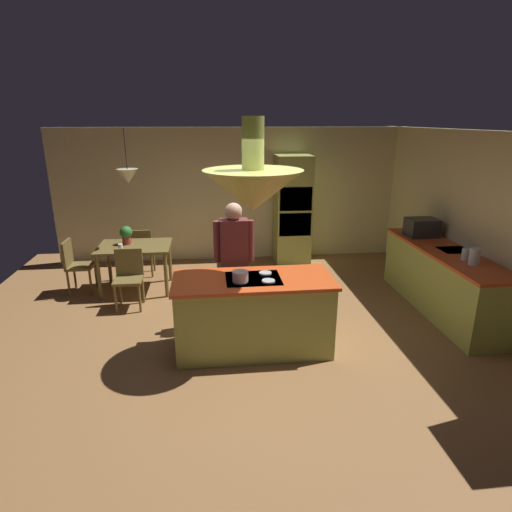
# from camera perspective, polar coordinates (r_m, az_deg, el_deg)

# --- Properties ---
(ground) EXTENTS (8.16, 8.16, 0.00)m
(ground) POSITION_cam_1_polar(r_m,az_deg,el_deg) (5.51, -0.58, -11.28)
(ground) COLOR olive
(wall_back) EXTENTS (6.80, 0.10, 2.55)m
(wall_back) POSITION_cam_1_polar(r_m,az_deg,el_deg) (8.36, -3.05, 8.23)
(wall_back) COLOR beige
(wall_back) RESTS_ON ground
(wall_right) EXTENTS (0.10, 7.20, 2.55)m
(wall_right) POSITION_cam_1_polar(r_m,az_deg,el_deg) (6.54, 28.65, 3.25)
(wall_right) COLOR beige
(wall_right) RESTS_ON ground
(kitchen_island) EXTENTS (1.88, 0.83, 0.94)m
(kitchen_island) POSITION_cam_1_polar(r_m,az_deg,el_deg) (5.12, -0.37, -7.82)
(kitchen_island) COLOR #A0A84C
(kitchen_island) RESTS_ON ground
(counter_run_right) EXTENTS (0.73, 2.57, 0.92)m
(counter_run_right) POSITION_cam_1_polar(r_m,az_deg,el_deg) (6.70, 23.82, -2.97)
(counter_run_right) COLOR #A0A84C
(counter_run_right) RESTS_ON ground
(oven_tower) EXTENTS (0.66, 0.62, 2.06)m
(oven_tower) POSITION_cam_1_polar(r_m,az_deg,el_deg) (8.15, 4.94, 6.18)
(oven_tower) COLOR #A0A84C
(oven_tower) RESTS_ON ground
(dining_table) EXTENTS (1.14, 0.84, 0.76)m
(dining_table) POSITION_cam_1_polar(r_m,az_deg,el_deg) (7.09, -16.02, 0.61)
(dining_table) COLOR brown
(dining_table) RESTS_ON ground
(person_at_island) EXTENTS (0.53, 0.23, 1.69)m
(person_at_island) POSITION_cam_1_polar(r_m,az_deg,el_deg) (5.55, -2.96, -0.12)
(person_at_island) COLOR tan
(person_at_island) RESTS_ON ground
(range_hood) EXTENTS (1.10, 1.10, 1.00)m
(range_hood) POSITION_cam_1_polar(r_m,az_deg,el_deg) (4.66, -0.40, 9.14)
(range_hood) COLOR #A0A84C
(pendant_light_over_table) EXTENTS (0.32, 0.32, 0.82)m
(pendant_light_over_table) POSITION_cam_1_polar(r_m,az_deg,el_deg) (6.84, -16.90, 10.26)
(pendant_light_over_table) COLOR beige
(chair_facing_island) EXTENTS (0.40, 0.40, 0.87)m
(chair_facing_island) POSITION_cam_1_polar(r_m,az_deg,el_deg) (6.54, -16.77, -2.37)
(chair_facing_island) COLOR brown
(chair_facing_island) RESTS_ON ground
(chair_by_back_wall) EXTENTS (0.40, 0.40, 0.87)m
(chair_by_back_wall) POSITION_cam_1_polar(r_m,az_deg,el_deg) (7.74, -15.20, 0.93)
(chair_by_back_wall) COLOR brown
(chair_by_back_wall) RESTS_ON ground
(chair_at_corner) EXTENTS (0.40, 0.40, 0.87)m
(chair_at_corner) POSITION_cam_1_polar(r_m,az_deg,el_deg) (7.35, -23.20, -0.82)
(chair_at_corner) COLOR brown
(chair_at_corner) RESTS_ON ground
(potted_plant_on_table) EXTENTS (0.20, 0.20, 0.30)m
(potted_plant_on_table) POSITION_cam_1_polar(r_m,az_deg,el_deg) (7.12, -17.11, 2.85)
(potted_plant_on_table) COLOR #99382D
(potted_plant_on_table) RESTS_ON dining_table
(cup_on_table) EXTENTS (0.07, 0.07, 0.09)m
(cup_on_table) POSITION_cam_1_polar(r_m,az_deg,el_deg) (6.88, -17.81, 1.19)
(cup_on_table) COLOR white
(cup_on_table) RESTS_ON dining_table
(canister_flour) EXTENTS (0.13, 0.13, 0.22)m
(canister_flour) POSITION_cam_1_polar(r_m,az_deg,el_deg) (6.03, 27.38, -0.07)
(canister_flour) COLOR silver
(canister_flour) RESTS_ON counter_run_right
(canister_sugar) EXTENTS (0.11, 0.11, 0.16)m
(canister_sugar) POSITION_cam_1_polar(r_m,az_deg,el_deg) (6.18, 26.45, 0.19)
(canister_sugar) COLOR silver
(canister_sugar) RESTS_ON counter_run_right
(microwave_on_counter) EXTENTS (0.46, 0.36, 0.28)m
(microwave_on_counter) POSITION_cam_1_polar(r_m,az_deg,el_deg) (7.17, 21.45, 3.61)
(microwave_on_counter) COLOR #232326
(microwave_on_counter) RESTS_ON counter_run_right
(cooking_pot_on_cooktop) EXTENTS (0.18, 0.18, 0.12)m
(cooking_pot_on_cooktop) POSITION_cam_1_polar(r_m,az_deg,el_deg) (4.77, -2.13, -2.76)
(cooking_pot_on_cooktop) COLOR #B2B2B7
(cooking_pot_on_cooktop) RESTS_ON kitchen_island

